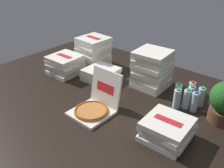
% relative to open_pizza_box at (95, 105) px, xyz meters
% --- Properties ---
extents(ground_plane, '(3.20, 2.40, 0.02)m').
position_rel_open_pizza_box_xyz_m(ground_plane, '(-0.10, 0.21, -0.08)').
color(ground_plane, black).
extents(open_pizza_box, '(0.34, 0.42, 0.36)m').
position_rel_open_pizza_box_xyz_m(open_pizza_box, '(0.00, 0.00, 0.00)').
color(open_pizza_box, silver).
rests_on(open_pizza_box, ground_plane).
extents(pizza_stack_right_mid, '(0.39, 0.38, 0.37)m').
position_rel_open_pizza_box_xyz_m(pizza_stack_right_mid, '(-0.77, 0.75, 0.11)').
color(pizza_stack_right_mid, silver).
rests_on(pizza_stack_right_mid, ground_plane).
extents(pizza_stack_right_far, '(0.38, 0.37, 0.14)m').
position_rel_open_pizza_box_xyz_m(pizza_stack_right_far, '(-0.41, 0.51, -0.00)').
color(pizza_stack_right_far, silver).
rests_on(pizza_stack_right_far, ground_plane).
extents(pizza_stack_left_near, '(0.38, 0.38, 0.41)m').
position_rel_open_pizza_box_xyz_m(pizza_stack_left_near, '(0.11, 0.76, 0.13)').
color(pizza_stack_left_near, silver).
rests_on(pizza_stack_left_near, ground_plane).
extents(pizza_stack_right_near, '(0.38, 0.38, 0.19)m').
position_rel_open_pizza_box_xyz_m(pizza_stack_right_near, '(0.69, 0.10, 0.02)').
color(pizza_stack_right_near, silver).
rests_on(pizza_stack_right_near, ground_plane).
extents(pizza_stack_left_far, '(0.38, 0.38, 0.23)m').
position_rel_open_pizza_box_xyz_m(pizza_stack_left_far, '(-0.84, 0.34, 0.04)').
color(pizza_stack_left_far, silver).
rests_on(pizza_stack_left_far, ground_plane).
extents(water_bottle_0, '(0.07, 0.07, 0.21)m').
position_rel_open_pizza_box_xyz_m(water_bottle_0, '(0.60, 0.61, 0.03)').
color(water_bottle_0, silver).
rests_on(water_bottle_0, ground_plane).
extents(water_bottle_1, '(0.07, 0.07, 0.21)m').
position_rel_open_pizza_box_xyz_m(water_bottle_1, '(0.57, 0.78, 0.03)').
color(water_bottle_1, silver).
rests_on(water_bottle_1, ground_plane).
extents(water_bottle_2, '(0.07, 0.07, 0.21)m').
position_rel_open_pizza_box_xyz_m(water_bottle_2, '(0.49, 0.66, 0.03)').
color(water_bottle_2, silver).
rests_on(water_bottle_2, ground_plane).
extents(water_bottle_3, '(0.07, 0.07, 0.21)m').
position_rel_open_pizza_box_xyz_m(water_bottle_3, '(0.69, 0.74, 0.03)').
color(water_bottle_3, silver).
rests_on(water_bottle_3, ground_plane).
extents(water_bottle_4, '(0.07, 0.07, 0.21)m').
position_rel_open_pizza_box_xyz_m(water_bottle_4, '(0.61, 0.69, 0.03)').
color(water_bottle_4, silver).
rests_on(water_bottle_4, ground_plane).
extents(water_bottle_5, '(0.07, 0.07, 0.21)m').
position_rel_open_pizza_box_xyz_m(water_bottle_5, '(0.68, 0.62, 0.03)').
color(water_bottle_5, silver).
rests_on(water_bottle_5, ground_plane).
extents(water_bottle_6, '(0.07, 0.07, 0.21)m').
position_rel_open_pizza_box_xyz_m(water_bottle_6, '(0.53, 0.56, 0.03)').
color(water_bottle_6, silver).
rests_on(water_bottle_6, ground_plane).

